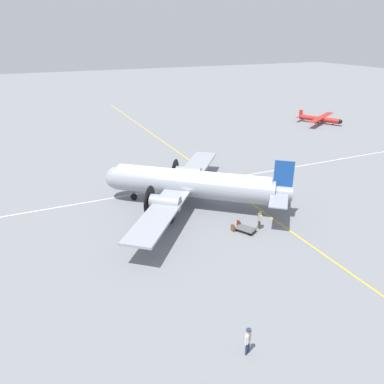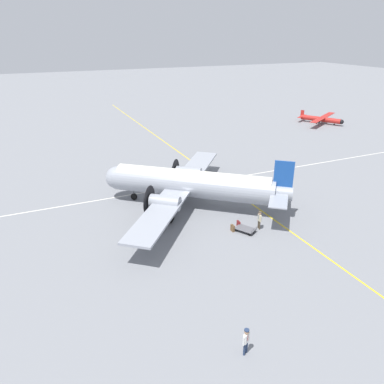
# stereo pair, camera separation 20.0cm
# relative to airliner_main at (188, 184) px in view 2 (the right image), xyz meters

# --- Properties ---
(ground_plane) EXTENTS (300.00, 300.00, 0.00)m
(ground_plane) POSITION_rel_airliner_main_xyz_m (-0.24, -0.30, -2.44)
(ground_plane) COLOR slate
(apron_line_eastwest) EXTENTS (120.00, 0.16, 0.01)m
(apron_line_eastwest) POSITION_rel_airliner_main_xyz_m (-0.24, -6.11, -2.44)
(apron_line_eastwest) COLOR gold
(apron_line_eastwest) RESTS_ON ground_plane
(apron_line_northsouth) EXTENTS (0.16, 120.00, 0.01)m
(apron_line_northsouth) POSITION_rel_airliner_main_xyz_m (5.14, -0.30, -2.44)
(apron_line_northsouth) COLOR silver
(apron_line_northsouth) RESTS_ON ground_plane
(airliner_main) EXTENTS (19.65, 18.73, 5.54)m
(airliner_main) POSITION_rel_airliner_main_xyz_m (0.00, 0.00, 0.00)
(airliner_main) COLOR #9399A3
(airliner_main) RESTS_ON ground_plane
(crew_foreground) EXTENTS (0.38, 0.52, 1.69)m
(crew_foreground) POSITION_rel_airliner_main_xyz_m (-18.50, 4.70, -1.39)
(crew_foreground) COLOR navy
(crew_foreground) RESTS_ON ground_plane
(passenger_boarding) EXTENTS (0.57, 0.31, 1.69)m
(passenger_boarding) POSITION_rel_airliner_main_xyz_m (-6.90, -3.84, -1.39)
(passenger_boarding) COLOR #473D2D
(passenger_boarding) RESTS_ON ground_plane
(suitcase_near_door) EXTENTS (0.45, 0.20, 0.62)m
(suitcase_near_door) POSITION_rel_airliner_main_xyz_m (-6.30, -1.49, -2.15)
(suitcase_near_door) COLOR brown
(suitcase_near_door) RESTS_ON ground_plane
(suitcase_upright_spare) EXTENTS (0.48, 0.12, 0.58)m
(suitcase_upright_spare) POSITION_rel_airliner_main_xyz_m (-5.80, -2.39, -2.17)
(suitcase_upright_spare) COLOR maroon
(suitcase_upright_spare) RESTS_ON ground_plane
(baggage_cart) EXTENTS (2.04, 1.80, 0.56)m
(baggage_cart) POSITION_rel_airliner_main_xyz_m (-6.89, -2.46, -2.17)
(baggage_cart) COLOR #56565B
(baggage_cart) RESTS_ON ground_plane
(light_aircraft_distant) EXTENTS (8.15, 10.32, 2.14)m
(light_aircraft_distant) POSITION_rel_airliner_main_xyz_m (23.38, -38.04, -1.58)
(light_aircraft_distant) COLOR #B2231E
(light_aircraft_distant) RESTS_ON ground_plane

